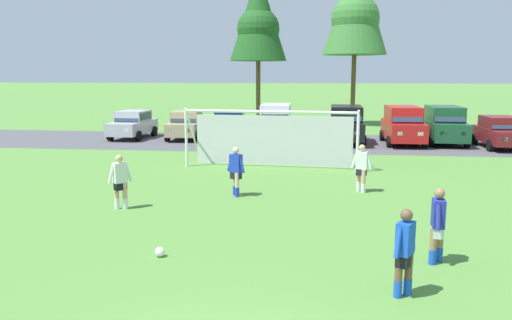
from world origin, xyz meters
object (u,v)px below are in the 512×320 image
object	(u,v)px
parked_car_slot_center_right	(346,124)
soccer_goal	(272,137)
player_midfield_center	(236,172)
parked_car_slot_far_left	(133,124)
player_winger_left	(361,168)
soccer_ball	(160,252)
parked_car_slot_end	(500,132)
parked_car_slot_center_left	(230,125)
parked_car_slot_center	(276,121)
player_winger_right	(438,226)
parked_car_slot_right	(403,125)
player_striker_near	(120,182)
player_defender_far	(405,253)
parked_car_slot_far_right	(444,125)
parked_car_slot_left	(186,125)

from	to	relation	value
parked_car_slot_center_right	soccer_goal	bearing A→B (deg)	-114.42
player_midfield_center	parked_car_slot_far_left	world-z (taller)	parked_car_slot_far_left
soccer_goal	player_winger_left	distance (m)	5.73
soccer_ball	parked_car_slot_end	bearing A→B (deg)	54.10
parked_car_slot_far_left	parked_car_slot_center_left	distance (m)	6.15
parked_car_slot_far_left	parked_car_slot_center	bearing A→B (deg)	3.06
soccer_goal	parked_car_slot_end	size ratio (longest dim) A/B	1.78
parked_car_slot_center_left	parked_car_slot_center	bearing A→B (deg)	6.39
soccer_goal	player_midfield_center	world-z (taller)	soccer_goal
soccer_ball	player_winger_right	xyz separation A→B (m)	(5.98, 0.36, 0.71)
parked_car_slot_center_left	parked_car_slot_right	world-z (taller)	parked_car_slot_right
player_striker_near	player_winger_left	distance (m)	7.97
parked_car_slot_end	player_winger_right	bearing A→B (deg)	-112.08
parked_car_slot_far_left	player_winger_left	bearing A→B (deg)	-45.20
soccer_ball	player_winger_left	bearing A→B (deg)	54.38
player_defender_far	parked_car_slot_far_left	size ratio (longest dim) A/B	0.38
parked_car_slot_far_left	parked_car_slot_far_right	distance (m)	18.78
player_defender_far	parked_car_slot_center_right	bearing A→B (deg)	89.87
player_winger_right	parked_car_slot_center_left	distance (m)	21.34
player_defender_far	parked_car_slot_center_left	world-z (taller)	parked_car_slot_center_left
parked_car_slot_right	parked_car_slot_center_left	bearing A→B (deg)	175.13
parked_car_slot_center_right	parked_car_slot_end	world-z (taller)	parked_car_slot_center_right
player_winger_right	parked_car_slot_center	distance (m)	20.77
player_winger_left	parked_car_slot_center	bearing A→B (deg)	106.66
soccer_ball	parked_car_slot_far_right	size ratio (longest dim) A/B	0.05
soccer_goal	parked_car_slot_end	world-z (taller)	soccer_goal
player_midfield_center	parked_car_slot_center_left	distance (m)	14.65
soccer_goal	player_defender_far	size ratio (longest dim) A/B	4.60
soccer_ball	soccer_goal	xyz separation A→B (m)	(1.46, 11.42, 1.18)
player_winger_left	parked_car_slot_far_right	size ratio (longest dim) A/B	0.35
parked_car_slot_center_right	parked_car_slot_left	bearing A→B (deg)	175.54
parked_car_slot_far_left	parked_car_slot_center_right	xyz separation A→B (m)	(13.17, -0.65, 0.24)
parked_car_slot_end	player_winger_left	bearing A→B (deg)	-126.06
parked_car_slot_end	soccer_ball	bearing A→B (deg)	-125.90
player_striker_near	parked_car_slot_far_left	xyz separation A→B (m)	(-5.70, 16.24, 0.05)
player_defender_far	parked_car_slot_left	distance (m)	23.61
soccer_ball	parked_car_slot_left	distance (m)	20.68
player_striker_near	parked_car_slot_right	distance (m)	18.85
soccer_ball	parked_car_slot_center	size ratio (longest dim) A/B	0.05
parked_car_slot_far_left	parked_car_slot_center_left	world-z (taller)	same
parked_car_slot_left	parked_car_slot_center_right	world-z (taller)	parked_car_slot_center_right
parked_car_slot_center_left	soccer_ball	bearing A→B (deg)	-84.47
parked_car_slot_far_left	player_striker_near	bearing A→B (deg)	-70.64
player_defender_far	parked_car_slot_center_left	distance (m)	22.68
player_defender_far	parked_car_slot_center_left	xyz separation A→B (m)	(-6.97, 21.58, 0.05)
soccer_ball	parked_car_slot_far_right	world-z (taller)	parked_car_slot_far_right
player_defender_far	parked_car_slot_center_left	size ratio (longest dim) A/B	0.38
parked_car_slot_far_right	parked_car_slot_end	bearing A→B (deg)	-27.62
soccer_ball	parked_car_slot_end	xyz separation A→B (m)	(13.28, 18.35, 0.77)
player_winger_right	parked_car_slot_center	world-z (taller)	parked_car_slot_center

